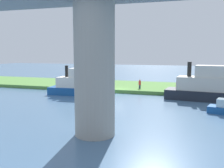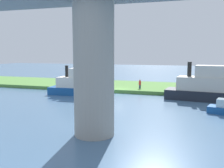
{
  "view_description": "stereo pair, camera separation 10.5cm",
  "coord_description": "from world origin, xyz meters",
  "views": [
    {
      "loc": [
        -10.87,
        35.93,
        6.12
      ],
      "look_at": [
        -0.86,
        5.0,
        2.0
      ],
      "focal_mm": 41.39,
      "sensor_mm": 36.0,
      "label": 1
    },
    {
      "loc": [
        -10.97,
        35.9,
        6.12
      ],
      "look_at": [
        -0.86,
        5.0,
        2.0
      ],
      "focal_mm": 41.39,
      "sensor_mm": 36.0,
      "label": 2
    }
  ],
  "objects": [
    {
      "name": "pontoon_yellow",
      "position": [
        -12.36,
        1.87,
        1.78
      ],
      "size": [
        9.7,
        4.1,
        4.82
      ],
      "color": "#1E232D",
      "rests_on": "ground"
    },
    {
      "name": "mooring_post",
      "position": [
        9.21,
        -1.2,
        1.03
      ],
      "size": [
        0.2,
        0.2,
        1.06
      ],
      "primitive_type": "cylinder",
      "color": "brown",
      "rests_on": "grassy_bank"
    },
    {
      "name": "skiff_small",
      "position": [
        4.67,
        2.93,
        1.53
      ],
      "size": [
        8.26,
        3.31,
        4.13
      ],
      "color": "#195199",
      "rests_on": "ground"
    },
    {
      "name": "person_on_bank",
      "position": [
        -2.91,
        -2.45,
        1.2
      ],
      "size": [
        0.51,
        0.51,
        1.39
      ],
      "color": "#2D334C",
      "rests_on": "grassy_bank"
    },
    {
      "name": "ground_plane",
      "position": [
        0.0,
        0.0,
        0.0
      ],
      "size": [
        160.0,
        160.0,
        0.0
      ],
      "primitive_type": "plane",
      "color": "#4C7093"
    },
    {
      "name": "grassy_bank",
      "position": [
        0.0,
        -6.0,
        0.25
      ],
      "size": [
        80.0,
        12.0,
        0.5
      ],
      "primitive_type": "cube",
      "color": "#5B9342",
      "rests_on": "ground"
    },
    {
      "name": "bridge_pylon",
      "position": [
        -3.99,
        18.76,
        4.82
      ],
      "size": [
        2.93,
        2.93,
        9.65
      ],
      "primitive_type": "cylinder",
      "color": "#9E998E",
      "rests_on": "ground"
    }
  ]
}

